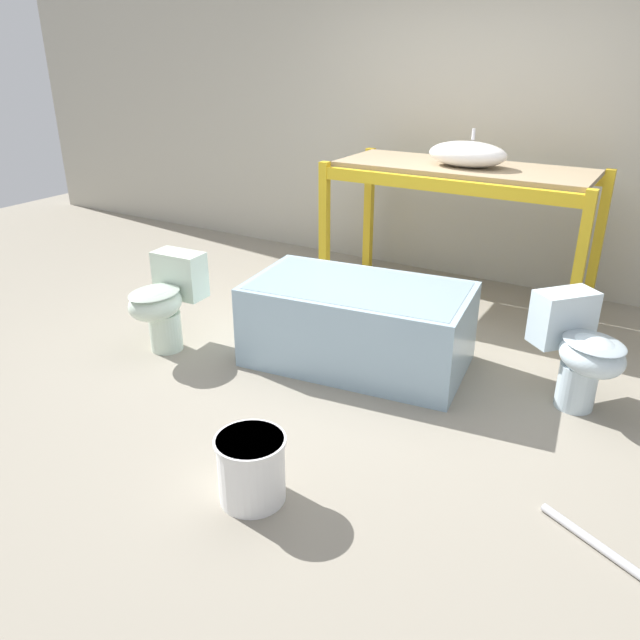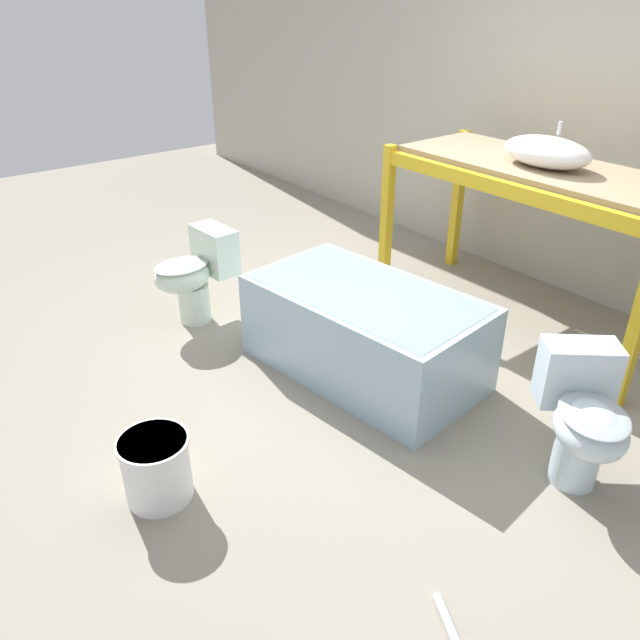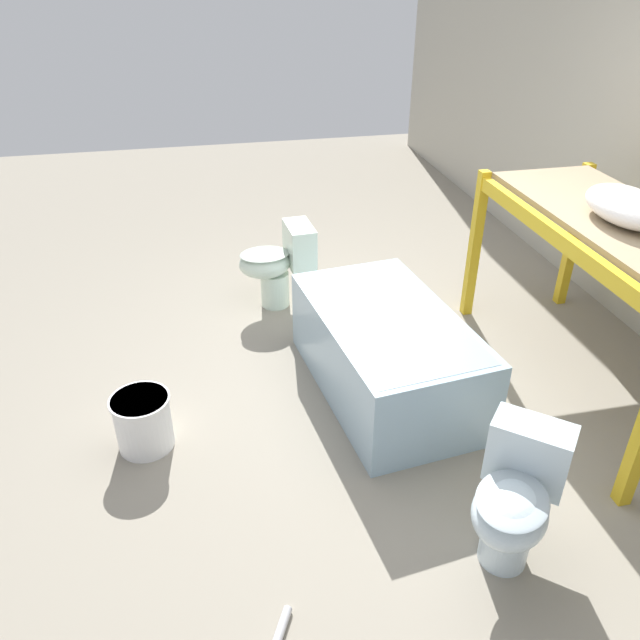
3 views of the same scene
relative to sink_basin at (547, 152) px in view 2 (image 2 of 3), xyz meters
The scene contains 8 objects.
ground_plane 1.72m from the sink_basin, 99.95° to the right, with size 12.00×12.00×0.00m, color gray.
warehouse_wall_rear 0.91m from the sink_basin, 104.88° to the left, with size 10.80×0.08×3.20m.
shelving_rack 0.26m from the sink_basin, 128.86° to the left, with size 2.03×0.87×1.12m.
sink_basin is the anchor object (origin of this frame).
bathtub_main 1.57m from the sink_basin, 100.16° to the right, with size 1.50×0.95×0.54m.
toilet_near 2.43m from the sink_basin, 129.85° to the right, with size 0.37×0.59×0.65m.
toilet_far 1.77m from the sink_basin, 44.39° to the right, with size 0.65×0.63×0.65m.
bucket_white 2.93m from the sink_basin, 89.99° to the right, with size 0.33×0.33×0.33m.
Camera 2 is at (2.41, -2.29, 2.15)m, focal length 35.00 mm.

